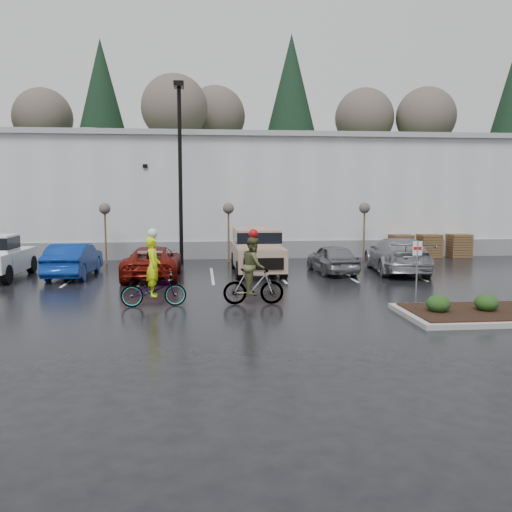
{
  "coord_description": "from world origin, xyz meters",
  "views": [
    {
      "loc": [
        -2.97,
        -16.14,
        3.63
      ],
      "look_at": [
        -0.9,
        4.28,
        1.3
      ],
      "focal_mm": 38.0,
      "sensor_mm": 36.0,
      "label": 1
    }
  ],
  "objects": [
    {
      "name": "pallet_stack_c",
      "position": [
        12.0,
        14.0,
        0.68
      ],
      "size": [
        1.2,
        1.2,
        1.35
      ],
      "primitive_type": "cube",
      "color": "#4A361D",
      "rests_on": "ground"
    },
    {
      "name": "warehouse",
      "position": [
        0.0,
        21.99,
        3.65
      ],
      "size": [
        60.5,
        15.5,
        7.2
      ],
      "color": "silver",
      "rests_on": "ground"
    },
    {
      "name": "sapling_east",
      "position": [
        6.0,
        13.0,
        2.73
      ],
      "size": [
        0.6,
        0.6,
        3.2
      ],
      "color": "#4A361D",
      "rests_on": "ground"
    },
    {
      "name": "lamppost",
      "position": [
        -4.0,
        12.0,
        5.69
      ],
      "size": [
        0.5,
        1.0,
        9.22
      ],
      "color": "black",
      "rests_on": "ground"
    },
    {
      "name": "sapling_mid",
      "position": [
        -1.5,
        13.0,
        2.73
      ],
      "size": [
        0.6,
        0.6,
        3.2
      ],
      "color": "#4A361D",
      "rests_on": "ground"
    },
    {
      "name": "pallet_stack_b",
      "position": [
        10.2,
        14.0,
        0.68
      ],
      "size": [
        1.2,
        1.2,
        1.35
      ],
      "primitive_type": "cube",
      "color": "#4A361D",
      "rests_on": "ground"
    },
    {
      "name": "wooded_ridge",
      "position": [
        0.0,
        45.0,
        3.0
      ],
      "size": [
        80.0,
        25.0,
        6.0
      ],
      "primitive_type": "cube",
      "color": "#24421B",
      "rests_on": "ground"
    },
    {
      "name": "sapling_west",
      "position": [
        -8.0,
        13.0,
        2.73
      ],
      "size": [
        0.6,
        0.6,
        3.2
      ],
      "color": "#4A361D",
      "rests_on": "ground"
    },
    {
      "name": "shrub_a",
      "position": [
        4.0,
        -1.0,
        0.41
      ],
      "size": [
        0.7,
        0.7,
        0.52
      ],
      "primitive_type": "ellipsoid",
      "color": "#153512",
      "rests_on": "curb_island"
    },
    {
      "name": "cyclist_hivis",
      "position": [
        -4.53,
        1.5,
        0.78
      ],
      "size": [
        2.16,
        0.91,
        2.55
      ],
      "rotation": [
        0.0,
        0.0,
        1.65
      ],
      "color": "#3F3F44",
      "rests_on": "ground"
    },
    {
      "name": "car_grey",
      "position": [
        3.08,
        8.34,
        0.68
      ],
      "size": [
        1.9,
        4.09,
        1.36
      ],
      "primitive_type": "imported",
      "rotation": [
        0.0,
        0.0,
        3.22
      ],
      "color": "slate",
      "rests_on": "ground"
    },
    {
      "name": "car_blue",
      "position": [
        -8.62,
        8.39,
        0.76
      ],
      "size": [
        1.75,
        4.66,
        1.52
      ],
      "primitive_type": "imported",
      "rotation": [
        0.0,
        0.0,
        3.11
      ],
      "color": "navy",
      "rests_on": "ground"
    },
    {
      "name": "suv_tan",
      "position": [
        -0.39,
        8.66,
        1.03
      ],
      "size": [
        2.2,
        5.1,
        2.06
      ],
      "primitive_type": null,
      "color": "tan",
      "rests_on": "ground"
    },
    {
      "name": "car_red",
      "position": [
        -5.09,
        7.7,
        0.7
      ],
      "size": [
        2.34,
        5.05,
        1.4
      ],
      "primitive_type": "imported",
      "rotation": [
        0.0,
        0.0,
        3.14
      ],
      "color": "#6A1009",
      "rests_on": "ground"
    },
    {
      "name": "pallet_stack_a",
      "position": [
        8.5,
        14.0,
        0.68
      ],
      "size": [
        1.2,
        1.2,
        1.35
      ],
      "primitive_type": "cube",
      "color": "#4A361D",
      "rests_on": "ground"
    },
    {
      "name": "ground",
      "position": [
        0.0,
        0.0,
        0.0
      ],
      "size": [
        120.0,
        120.0,
        0.0
      ],
      "primitive_type": "plane",
      "color": "black",
      "rests_on": "ground"
    },
    {
      "name": "car_far_silver",
      "position": [
        6.16,
        8.27,
        0.82
      ],
      "size": [
        2.97,
        5.88,
        1.64
      ],
      "primitive_type": "imported",
      "rotation": [
        0.0,
        0.0,
        3.02
      ],
      "color": "#96989C",
      "rests_on": "ground"
    },
    {
      "name": "fire_lane_sign",
      "position": [
        3.8,
        0.2,
        1.41
      ],
      "size": [
        0.3,
        0.05,
        2.2
      ],
      "color": "gray",
      "rests_on": "ground"
    },
    {
      "name": "shrub_b",
      "position": [
        5.5,
        -1.0,
        0.41
      ],
      "size": [
        0.7,
        0.7,
        0.52
      ],
      "primitive_type": "ellipsoid",
      "color": "#153512",
      "rests_on": "curb_island"
    },
    {
      "name": "cyclist_olive",
      "position": [
        -1.26,
        1.5,
        0.9
      ],
      "size": [
        1.95,
        0.94,
        2.51
      ],
      "rotation": [
        0.0,
        0.0,
        1.54
      ],
      "color": "#3F3F44",
      "rests_on": "ground"
    }
  ]
}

